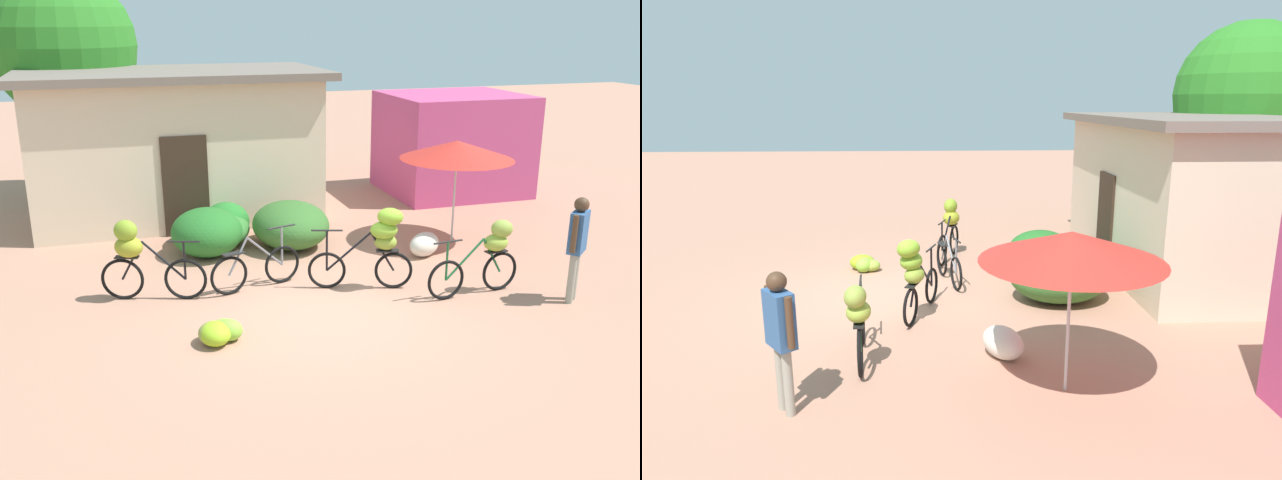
# 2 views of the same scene
# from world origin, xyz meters

# --- Properties ---
(ground_plane) EXTENTS (60.00, 60.00, 0.00)m
(ground_plane) POSITION_xyz_m (0.00, 0.00, 0.00)
(ground_plane) COLOR tan
(building_low) EXTENTS (6.33, 3.59, 3.13)m
(building_low) POSITION_xyz_m (-1.50, 5.93, 1.58)
(building_low) COLOR beige
(building_low) RESTS_ON ground
(shop_pink) EXTENTS (3.20, 2.80, 2.41)m
(shop_pink) POSITION_xyz_m (5.24, 6.10, 1.21)
(shop_pink) COLOR #BE4379
(shop_pink) RESTS_ON ground
(tree_behind_building) EXTENTS (3.33, 3.33, 5.22)m
(tree_behind_building) POSITION_xyz_m (-3.67, 8.26, 3.53)
(tree_behind_building) COLOR brown
(tree_behind_building) RESTS_ON ground
(hedge_bush_front_left) EXTENTS (1.30, 1.35, 0.88)m
(hedge_bush_front_left) POSITION_xyz_m (-1.31, 3.03, 0.44)
(hedge_bush_front_left) COLOR #266A27
(hedge_bush_front_left) RESTS_ON ground
(hedge_bush_front_right) EXTENTS (1.44, 1.66, 0.67)m
(hedge_bush_front_right) POSITION_xyz_m (-1.15, 3.56, 0.34)
(hedge_bush_front_right) COLOR #367531
(hedge_bush_front_right) RESTS_ON ground
(hedge_bush_mid) EXTENTS (0.92, 0.89, 0.77)m
(hedge_bush_mid) POSITION_xyz_m (-0.84, 3.75, 0.39)
(hedge_bush_mid) COLOR #28772B
(hedge_bush_mid) RESTS_ON ground
(hedge_bush_by_door) EXTENTS (1.45, 1.74, 0.86)m
(hedge_bush_by_door) POSITION_xyz_m (0.28, 3.05, 0.43)
(hedge_bush_by_door) COLOR #36682B
(hedge_bush_by_door) RESTS_ON ground
(market_umbrella) EXTENTS (2.16, 2.16, 1.98)m
(market_umbrella) POSITION_xyz_m (3.39, 2.45, 1.80)
(market_umbrella) COLOR beige
(market_umbrella) RESTS_ON ground
(bicycle_leftmost) EXTENTS (1.58, 0.60, 1.30)m
(bicycle_leftmost) POSITION_xyz_m (-2.62, 1.23, 0.75)
(bicycle_leftmost) COLOR black
(bicycle_leftmost) RESTS_ON ground
(bicycle_near_pile) EXTENTS (1.55, 0.47, 0.98)m
(bicycle_near_pile) POSITION_xyz_m (-0.80, 1.15, 0.35)
(bicycle_near_pile) COLOR black
(bicycle_near_pile) RESTS_ON ground
(bicycle_center_loaded) EXTENTS (1.62, 0.70, 1.36)m
(bicycle_center_loaded) POSITION_xyz_m (1.07, 0.56, 0.83)
(bicycle_center_loaded) COLOR black
(bicycle_center_loaded) RESTS_ON ground
(bicycle_by_shop) EXTENTS (1.65, 0.34, 1.19)m
(bicycle_by_shop) POSITION_xyz_m (2.63, -0.11, 0.68)
(bicycle_by_shop) COLOR black
(bicycle_by_shop) RESTS_ON ground
(banana_pile_on_ground) EXTENTS (0.67, 0.65, 0.31)m
(banana_pile_on_ground) POSITION_xyz_m (-1.70, -0.57, 0.15)
(banana_pile_on_ground) COLOR #90AE3D
(banana_pile_on_ground) RESTS_ON ground
(produce_sack) EXTENTS (0.83, 0.75, 0.44)m
(produce_sack) POSITION_xyz_m (2.48, 1.80, 0.22)
(produce_sack) COLOR silver
(produce_sack) RESTS_ON ground
(person_vendor) EXTENTS (0.47, 0.41, 1.65)m
(person_vendor) POSITION_xyz_m (3.73, -0.80, 1.01)
(person_vendor) COLOR gray
(person_vendor) RESTS_ON ground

